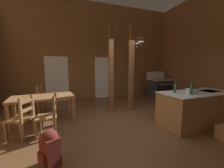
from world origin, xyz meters
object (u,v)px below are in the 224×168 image
(bottle_short_on_counter, at_px, (175,88))
(kitchen_island, at_px, (196,108))
(ladderback_chair_by_post, at_px, (22,118))
(stove_range, at_px, (160,88))
(backpack, at_px, (50,147))
(mixing_bowl_on_counter, at_px, (192,90))
(stockpot_on_counter, at_px, (192,90))
(dining_table, at_px, (43,99))
(ladderback_chair_near_window, at_px, (49,116))
(bottle_tall_on_counter, at_px, (191,90))
(ladderback_chair_at_table_end, at_px, (44,99))

(bottle_short_on_counter, bearing_deg, kitchen_island, -9.02)
(ladderback_chair_by_post, distance_m, bottle_short_on_counter, 3.80)
(stove_range, height_order, backpack, stove_range)
(mixing_bowl_on_counter, xyz_separation_m, bottle_short_on_counter, (-0.63, -0.03, 0.10))
(stockpot_on_counter, height_order, bottle_short_on_counter, bottle_short_on_counter)
(dining_table, height_order, ladderback_chair_near_window, ladderback_chair_near_window)
(mixing_bowl_on_counter, bearing_deg, stove_range, 66.72)
(ladderback_chair_near_window, distance_m, backpack, 1.14)
(dining_table, bearing_deg, stove_range, 16.24)
(backpack, height_order, mixing_bowl_on_counter, mixing_bowl_on_counter)
(dining_table, bearing_deg, mixing_bowl_on_counter, -20.28)
(mixing_bowl_on_counter, bearing_deg, stockpot_on_counter, -139.36)
(bottle_tall_on_counter, bearing_deg, dining_table, 153.05)
(dining_table, bearing_deg, ladderback_chair_at_table_end, 95.61)
(bottle_short_on_counter, bearing_deg, stockpot_on_counter, -27.09)
(ladderback_chair_at_table_end, bearing_deg, mixing_bowl_on_counter, -30.60)
(bottle_short_on_counter, bearing_deg, ladderback_chair_at_table_end, 144.69)
(dining_table, relative_size, bottle_tall_on_counter, 5.90)
(stove_range, xyz_separation_m, bottle_tall_on_counter, (-1.72, -3.37, 0.54))
(dining_table, xyz_separation_m, mixing_bowl_on_counter, (4.01, -1.48, 0.29))
(ladderback_chair_at_table_end, height_order, bottle_short_on_counter, bottle_short_on_counter)
(bottle_tall_on_counter, bearing_deg, kitchen_island, 22.76)
(ladderback_chair_by_post, relative_size, bottle_tall_on_counter, 3.13)
(stockpot_on_counter, distance_m, mixing_bowl_on_counter, 0.34)
(kitchen_island, bearing_deg, ladderback_chair_by_post, 170.74)
(ladderback_chair_at_table_end, distance_m, stockpot_on_counter, 4.69)
(bottle_tall_on_counter, bearing_deg, stove_range, 62.95)
(dining_table, bearing_deg, backpack, -80.66)
(dining_table, bearing_deg, bottle_tall_on_counter, -26.95)
(ladderback_chair_near_window, distance_m, ladderback_chair_at_table_end, 1.93)
(stockpot_on_counter, xyz_separation_m, bottle_short_on_counter, (-0.37, 0.19, 0.06))
(dining_table, xyz_separation_m, stockpot_on_counter, (3.75, -1.70, 0.33))
(ladderback_chair_at_table_end, height_order, bottle_tall_on_counter, bottle_tall_on_counter)
(ladderback_chair_by_post, height_order, ladderback_chair_at_table_end, same)
(ladderback_chair_near_window, bearing_deg, bottle_short_on_counter, -10.02)
(bottle_short_on_counter, bearing_deg, mixing_bowl_on_counter, 2.99)
(ladderback_chair_at_table_end, xyz_separation_m, stockpot_on_counter, (3.84, -2.65, 0.53))
(kitchen_island, height_order, stove_range, stove_range)
(kitchen_island, bearing_deg, bottle_tall_on_counter, -157.24)
(kitchen_island, xyz_separation_m, ladderback_chair_at_table_end, (-4.16, 2.57, 0.00))
(ladderback_chair_by_post, bearing_deg, stockpot_on_counter, -11.06)
(ladderback_chair_by_post, xyz_separation_m, mixing_bowl_on_counter, (4.33, -0.57, 0.49))
(ladderback_chair_by_post, relative_size, stockpot_on_counter, 2.64)
(stockpot_on_counter, height_order, bottle_tall_on_counter, bottle_tall_on_counter)
(stove_range, height_order, ladderback_chair_near_window, stove_range)
(ladderback_chair_at_table_end, relative_size, stockpot_on_counter, 2.64)
(stockpot_on_counter, height_order, mixing_bowl_on_counter, stockpot_on_counter)
(bottle_short_on_counter, bearing_deg, ladderback_chair_near_window, 169.98)
(kitchen_island, relative_size, dining_table, 1.22)
(bottle_tall_on_counter, bearing_deg, ladderback_chair_at_table_end, 143.05)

